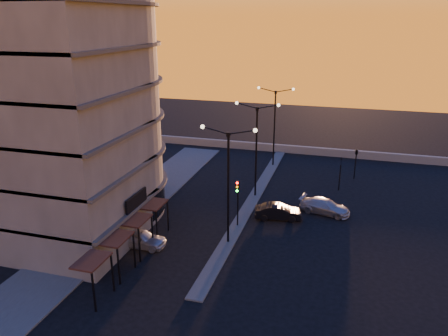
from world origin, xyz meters
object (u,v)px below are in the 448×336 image
Objects in this scene: streetlamp_mid at (256,143)px; car_wagon at (325,207)px; car_sedan at (278,212)px; car_hatchback at (139,238)px; traffic_light_main at (237,196)px.

car_wagon is at bearing -17.15° from streetlamp_mid.
streetlamp_mid is at bearing 85.61° from car_wagon.
streetlamp_mid is at bearing 23.71° from car_sedan.
car_hatchback is 17.02m from car_wagon.
car_hatchback is (-6.50, -5.41, -2.17)m from traffic_light_main.
streetlamp_mid is at bearing -29.64° from car_hatchback.
car_hatchback is (-6.50, -12.54, -4.88)m from streetlamp_mid.
traffic_light_main reaches higher than car_hatchback.
car_sedan is at bearing -55.78° from streetlamp_mid.
car_hatchback is at bearing -140.23° from traffic_light_main.
streetlamp_mid is 2.26× the size of car_hatchback.
car_wagon is at bearing -68.72° from car_sedan.
car_sedan is at bearing 39.55° from traffic_light_main.
streetlamp_mid is at bearing 90.00° from traffic_light_main.
car_sedan is at bearing 134.56° from car_wagon.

